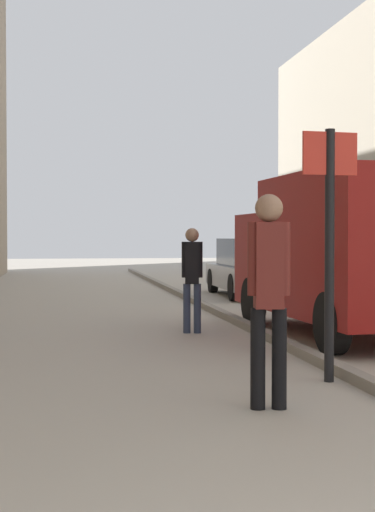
{
  "coord_description": "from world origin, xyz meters",
  "views": [
    {
      "loc": [
        -1.4,
        -1.2,
        1.5
      ],
      "look_at": [
        0.87,
        12.47,
        1.15
      ],
      "focal_mm": 54.02,
      "sensor_mm": 36.0,
      "label": 1
    }
  ],
  "objects_px": {
    "pedestrian_main_foreground": "(192,273)",
    "parked_car": "(255,268)",
    "pedestrian_mid_block": "(269,285)",
    "delivery_van": "(345,251)",
    "street_sign_post": "(330,232)"
  },
  "relations": [
    {
      "from": "pedestrian_mid_block",
      "to": "parked_car",
      "type": "height_order",
      "value": "pedestrian_mid_block"
    },
    {
      "from": "parked_car",
      "to": "street_sign_post",
      "type": "bearing_deg",
      "value": -99.18
    },
    {
      "from": "pedestrian_main_foreground",
      "to": "street_sign_post",
      "type": "height_order",
      "value": "street_sign_post"
    },
    {
      "from": "pedestrian_main_foreground",
      "to": "parked_car",
      "type": "distance_m",
      "value": 7.6
    },
    {
      "from": "delivery_van",
      "to": "parked_car",
      "type": "xyz_separation_m",
      "value": [
        0.62,
        7.81,
        -0.57
      ]
    },
    {
      "from": "delivery_van",
      "to": "street_sign_post",
      "type": "distance_m",
      "value": 3.74
    },
    {
      "from": "pedestrian_main_foreground",
      "to": "street_sign_post",
      "type": "xyz_separation_m",
      "value": [
        0.72,
        -4.18,
        0.6
      ]
    },
    {
      "from": "delivery_van",
      "to": "pedestrian_main_foreground",
      "type": "bearing_deg",
      "value": 158.48
    },
    {
      "from": "pedestrian_main_foreground",
      "to": "delivery_van",
      "type": "xyz_separation_m",
      "value": [
        2.2,
        -0.75,
        0.34
      ]
    },
    {
      "from": "pedestrian_mid_block",
      "to": "street_sign_post",
      "type": "distance_m",
      "value": 1.54
    },
    {
      "from": "parked_car",
      "to": "pedestrian_mid_block",
      "type": "bearing_deg",
      "value": -102.48
    },
    {
      "from": "pedestrian_main_foreground",
      "to": "parked_car",
      "type": "xyz_separation_m",
      "value": [
        2.81,
        7.05,
        -0.23
      ]
    },
    {
      "from": "pedestrian_mid_block",
      "to": "delivery_van",
      "type": "bearing_deg",
      "value": -111.28
    },
    {
      "from": "pedestrian_mid_block",
      "to": "parked_car",
      "type": "relative_size",
      "value": 0.44
    },
    {
      "from": "street_sign_post",
      "to": "pedestrian_mid_block",
      "type": "bearing_deg",
      "value": 44.0
    }
  ]
}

